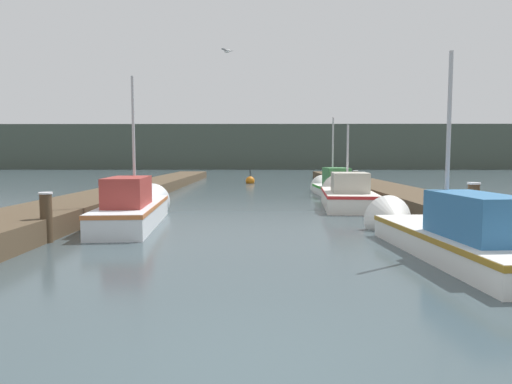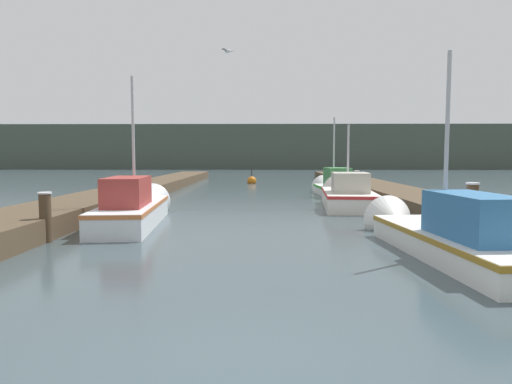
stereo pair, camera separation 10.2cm
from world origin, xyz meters
The scene contains 13 objects.
ground_plane centered at (0.00, 0.00, 0.00)m, with size 200.00×200.00×0.00m.
dock_left centered at (-5.79, 16.00, 0.27)m, with size 2.28×40.00×0.54m.
dock_right centered at (5.79, 16.00, 0.27)m, with size 2.28×40.00×0.54m.
distant_shore_ridge centered at (0.00, 66.94, 3.11)m, with size 120.00×16.00×6.22m.
fishing_boat_0 centered at (3.67, 5.24, 0.41)m, with size 1.84×6.13×4.31m.
fishing_boat_1 centered at (-3.53, 9.26, 0.46)m, with size 1.88×6.21×4.48m.
fishing_boat_2 centered at (3.36, 13.77, 0.43)m, with size 2.18×5.67×3.60m.
fishing_boat_3 centered at (3.54, 18.40, 0.42)m, with size 1.55×5.43×4.17m.
mooring_piling_0 centered at (-4.71, 6.20, 0.57)m, with size 0.30×0.30×1.13m.
mooring_piling_1 centered at (4.59, 5.91, 0.69)m, with size 0.27×0.27×1.37m.
mooring_piling_2 centered at (4.68, 18.34, 0.61)m, with size 0.24×0.24×1.21m.
channel_buoy centered at (-0.65, 27.67, 0.18)m, with size 0.63×0.63×1.13m.
seagull_lead centered at (-1.19, 13.58, 5.83)m, with size 0.44×0.50×0.12m.
Camera 1 is at (0.05, -3.79, 1.94)m, focal length 32.00 mm.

